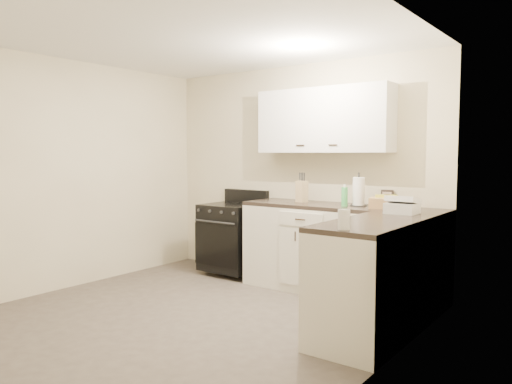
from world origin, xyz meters
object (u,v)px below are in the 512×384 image
Objects in this scene: paper_towel at (359,192)px; knife_block at (302,191)px; countertop_grill at (402,208)px; stove at (232,237)px; wicker_basket at (386,203)px.

knife_block is at bearing 178.86° from paper_towel.
knife_block is 0.90× the size of countertop_grill.
countertop_grill reaches higher than stove.
paper_towel is 1.12× the size of countertop_grill.
knife_block is 0.76× the size of wicker_basket.
wicker_basket is at bearing 130.43° from countertop_grill.
knife_block is 1.01m from wicker_basket.
countertop_grill is at bearing -49.10° from wicker_basket.
paper_towel reaches higher than countertop_grill.
stove is 2.56× the size of wicker_basket.
knife_block is 1.35m from countertop_grill.
paper_towel reaches higher than knife_block.
knife_block reaches higher than stove.
countertop_grill is (0.28, -0.32, -0.00)m from wicker_basket.
knife_block is (0.95, 0.08, 0.60)m from stove.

